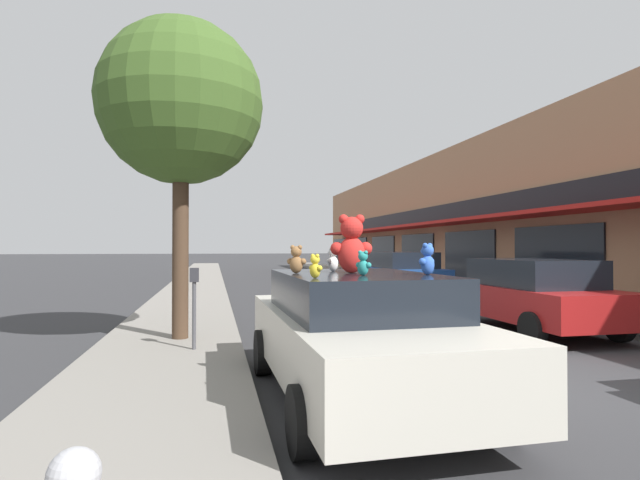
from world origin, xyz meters
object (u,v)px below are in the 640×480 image
object	(u,v)px
teddy_bear_teal	(363,263)
teddy_bear_brown	(296,260)
plush_art_car	(357,332)
teddy_bear_blue	(427,259)
parked_car_far_right	(402,273)
street_tree	(181,104)
teddy_bear_giant	(352,245)
parking_meter	(194,297)
parked_car_far_center	(533,294)
teddy_bear_white	(333,259)
teddy_bear_yellow	(315,266)

from	to	relation	value
teddy_bear_teal	teddy_bear_brown	distance (m)	0.86
plush_art_car	teddy_bear_blue	world-z (taller)	teddy_bear_blue
teddy_bear_blue	parked_car_far_right	world-z (taller)	teddy_bear_blue
plush_art_car	street_tree	size ratio (longest dim) A/B	0.81
plush_art_car	teddy_bear_blue	distance (m)	1.16
teddy_bear_giant	street_tree	world-z (taller)	street_tree
teddy_bear_teal	street_tree	size ratio (longest dim) A/B	0.05
plush_art_car	parking_meter	size ratio (longest dim) A/B	3.57
teddy_bear_giant	parked_car_far_center	size ratio (longest dim) A/B	0.17
teddy_bear_teal	parked_car_far_center	world-z (taller)	teddy_bear_teal
teddy_bear_giant	teddy_bear_teal	world-z (taller)	teddy_bear_giant
teddy_bear_brown	parked_car_far_center	distance (m)	6.50
parked_car_far_center	parked_car_far_right	distance (m)	7.27
parking_meter	teddy_bear_white	bearing A→B (deg)	-48.62
teddy_bear_brown	teddy_bear_giant	bearing A→B (deg)	-156.07
teddy_bear_teal	teddy_bear_white	bearing A→B (deg)	-30.61
street_tree	teddy_bear_yellow	bearing A→B (deg)	-70.52
teddy_bear_teal	parked_car_far_center	xyz separation A→B (m)	(4.85, 4.01, -0.78)
teddy_bear_blue	street_tree	world-z (taller)	street_tree
teddy_bear_teal	teddy_bear_white	xyz separation A→B (m)	(-0.09, 0.98, 0.02)
teddy_bear_yellow	parked_car_far_right	world-z (taller)	teddy_bear_yellow
teddy_bear_white	parked_car_far_right	size ratio (longest dim) A/B	0.07
teddy_bear_brown	teddy_bear_white	distance (m)	0.65
teddy_bear_giant	teddy_bear_blue	distance (m)	0.89
teddy_bear_giant	parking_meter	xyz separation A→B (m)	(-1.86, 2.46, -0.81)
teddy_bear_teal	parked_car_far_center	distance (m)	6.35
teddy_bear_white	teddy_bear_yellow	world-z (taller)	teddy_bear_white
teddy_bear_brown	street_tree	size ratio (longest dim) A/B	0.06
plush_art_car	teddy_bear_blue	xyz separation A→B (m)	(0.67, -0.43, 0.84)
teddy_bear_blue	parking_meter	distance (m)	3.98
teddy_bear_white	parked_car_far_right	world-z (taller)	teddy_bear_white
plush_art_car	teddy_bear_yellow	world-z (taller)	teddy_bear_yellow
teddy_bear_giant	parking_meter	size ratio (longest dim) A/B	0.54
teddy_bear_blue	parked_car_far_right	xyz separation A→B (m)	(4.12, 11.29, -0.77)
teddy_bear_brown	teddy_bear_blue	xyz separation A→B (m)	(1.35, -0.60, 0.01)
teddy_bear_blue	street_tree	bearing A→B (deg)	-89.77
plush_art_car	teddy_bear_teal	distance (m)	0.91
teddy_bear_white	parking_meter	xyz separation A→B (m)	(-1.75, 1.99, -0.63)
parked_car_far_center	street_tree	world-z (taller)	street_tree
teddy_bear_teal	street_tree	world-z (taller)	street_tree
teddy_bear_blue	parking_meter	bearing A→B (deg)	-84.32
teddy_bear_white	parked_car_far_right	xyz separation A→B (m)	(4.95, 10.31, -0.75)
plush_art_car	teddy_bear_brown	bearing A→B (deg)	164.40
teddy_bear_giant	teddy_bear_brown	size ratio (longest dim) A/B	2.10
plush_art_car	parked_car_far_right	bearing A→B (deg)	65.01
plush_art_car	teddy_bear_white	size ratio (longest dim) A/B	14.79
teddy_bear_teal	street_tree	distance (m)	5.27
parked_car_far_center	parked_car_far_right	world-z (taller)	parked_car_far_right
teddy_bear_white	parked_car_far_center	world-z (taller)	teddy_bear_white
teddy_bear_white	teddy_bear_blue	size ratio (longest dim) A/B	0.89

